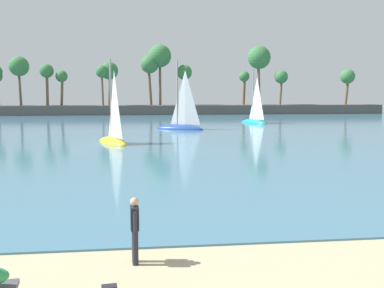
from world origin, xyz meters
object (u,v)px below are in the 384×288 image
object	(u,v)px
sailboat_mid_bay	(181,123)
sailboat_near_shore	(254,118)
person_at_waterline	(135,228)
sailboat_toward_headland	(113,135)

from	to	relation	value
sailboat_mid_bay	sailboat_near_shore	bearing A→B (deg)	39.82
sailboat_near_shore	sailboat_mid_bay	bearing A→B (deg)	-140.18
person_at_waterline	sailboat_mid_bay	bearing A→B (deg)	82.82
person_at_waterline	sailboat_toward_headland	bearing A→B (deg)	94.12
sailboat_near_shore	sailboat_mid_bay	size ratio (longest dim) A/B	0.94
sailboat_mid_bay	person_at_waterline	bearing A→B (deg)	-97.18
sailboat_mid_bay	sailboat_toward_headland	world-z (taller)	sailboat_mid_bay
sailboat_near_shore	sailboat_mid_bay	xyz separation A→B (m)	(-10.95, -9.13, 0.05)
sailboat_toward_headland	sailboat_near_shore	bearing A→B (deg)	51.37
sailboat_toward_headland	sailboat_mid_bay	bearing A→B (deg)	62.47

